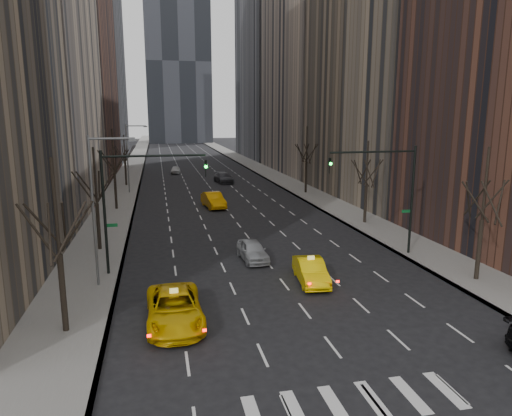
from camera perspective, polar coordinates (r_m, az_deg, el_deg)
ground at (r=21.78m, az=9.55°, el=-16.77°), size 400.00×400.00×0.00m
sidewalk_left at (r=88.46m, az=-15.37°, el=4.44°), size 4.50×320.00×0.15m
sidewalk_right at (r=90.49m, az=0.35°, el=5.00°), size 4.50×320.00×0.15m
bld_left_far at (r=85.73m, az=-22.85°, el=18.48°), size 14.00×28.00×44.00m
bld_left_deep at (r=116.30m, az=-20.39°, el=20.55°), size 14.00×30.00×60.00m
bld_right_far at (r=87.95m, az=7.61°, el=21.01°), size 14.00×28.00×50.00m
bld_right_deep at (r=117.89m, az=2.22°, el=20.59°), size 14.00×30.00×58.00m
tree_lw_a at (r=23.11m, az=-23.34°, el=-5.49°), size 3.36×3.50×8.28m
tree_lw_b at (r=36.62m, az=-19.28°, el=0.54°), size 3.36×3.50×7.82m
tree_lw_c at (r=52.31m, az=-17.27°, el=4.12°), size 3.36×3.50×8.74m
tree_lw_d at (r=70.21m, az=-16.04°, el=5.55°), size 3.36×3.50×7.36m
tree_rw_a at (r=31.31m, az=26.39°, el=-1.49°), size 3.36×3.50×8.28m
tree_rw_b at (r=44.70m, az=13.62°, el=2.74°), size 3.36×3.50×7.82m
tree_rw_c at (r=61.23m, az=6.30°, el=5.56°), size 3.36×3.50×8.74m
traffic_mast_left at (r=30.16m, az=-15.37°, el=1.97°), size 6.69×0.39×8.00m
traffic_mast_right at (r=34.34m, az=16.62°, el=3.01°), size 6.69×0.39×8.00m
streetlight_near at (r=28.33m, az=-19.08°, el=1.43°), size 2.83×0.22×9.00m
streetlight_far at (r=63.00m, az=-15.48°, el=6.83°), size 2.83×0.22×9.00m
taxi_suv at (r=23.64m, az=-10.15°, el=-12.23°), size 2.79×5.92×1.63m
taxi_sedan at (r=28.89m, az=6.86°, el=-7.81°), size 2.08×4.69×1.50m
silver_sedan_ahead at (r=33.00m, az=-0.42°, el=-5.32°), size 1.95×4.32×1.44m
far_taxi at (r=51.99m, az=-5.35°, el=1.00°), size 2.51×5.42×1.72m
far_suv_grey at (r=71.21m, az=-4.07°, el=3.79°), size 2.86×5.65×1.57m
far_car_white at (r=83.89m, az=-10.02°, el=4.72°), size 1.95×4.05×1.34m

